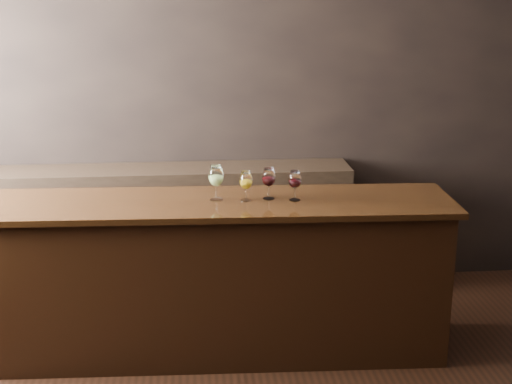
{
  "coord_description": "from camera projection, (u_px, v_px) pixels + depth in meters",
  "views": [
    {
      "loc": [
        -0.1,
        -3.02,
        2.27
      ],
      "look_at": [
        0.27,
        1.12,
        1.06
      ],
      "focal_mm": 50.0,
      "sensor_mm": 36.0,
      "label": 1
    }
  ],
  "objects": [
    {
      "name": "room_shell",
      "position": [
        163.0,
        95.0,
        3.12
      ],
      "size": [
        5.02,
        4.52,
        2.81
      ],
      "color": "black",
      "rests_on": "ground"
    },
    {
      "name": "bar_counter",
      "position": [
        220.0,
        280.0,
        4.48
      ],
      "size": [
        2.8,
        0.7,
        0.97
      ],
      "primitive_type": "cube",
      "rotation": [
        0.0,
        0.0,
        -0.04
      ],
      "color": "black",
      "rests_on": "ground"
    },
    {
      "name": "bar_top",
      "position": [
        219.0,
        204.0,
        4.34
      ],
      "size": [
        2.89,
        0.77,
        0.04
      ],
      "primitive_type": "cube",
      "rotation": [
        0.0,
        0.0,
        -0.04
      ],
      "color": "black",
      "rests_on": "bar_counter"
    },
    {
      "name": "back_bar_shelf",
      "position": [
        164.0,
        233.0,
        5.31
      ],
      "size": [
        2.75,
        0.4,
        0.99
      ],
      "primitive_type": "cube",
      "color": "black",
      "rests_on": "ground"
    },
    {
      "name": "glass_white",
      "position": [
        216.0,
        177.0,
        4.31
      ],
      "size": [
        0.09,
        0.09,
        0.22
      ],
      "color": "white",
      "rests_on": "bar_top"
    },
    {
      "name": "glass_amber",
      "position": [
        246.0,
        181.0,
        4.3
      ],
      "size": [
        0.08,
        0.08,
        0.19
      ],
      "color": "white",
      "rests_on": "bar_top"
    },
    {
      "name": "glass_red_a",
      "position": [
        269.0,
        178.0,
        4.34
      ],
      "size": [
        0.08,
        0.08,
        0.2
      ],
      "color": "white",
      "rests_on": "bar_top"
    },
    {
      "name": "glass_red_b",
      "position": [
        295.0,
        180.0,
        4.31
      ],
      "size": [
        0.08,
        0.08,
        0.19
      ],
      "color": "white",
      "rests_on": "bar_top"
    }
  ]
}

